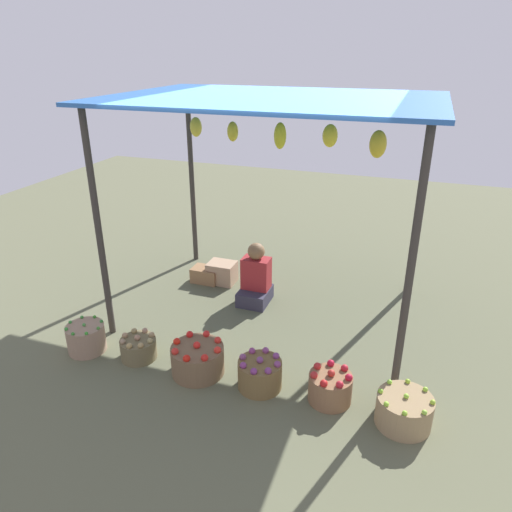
{
  "coord_description": "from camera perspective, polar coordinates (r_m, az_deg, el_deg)",
  "views": [
    {
      "loc": [
        1.52,
        -4.87,
        2.96
      ],
      "look_at": [
        0.0,
        -0.56,
        0.95
      ],
      "focal_mm": 33.58,
      "sensor_mm": 36.0,
      "label": 1
    }
  ],
  "objects": [
    {
      "name": "basket_potatoes",
      "position": [
        5.15,
        -13.82,
        -10.57
      ],
      "size": [
        0.37,
        0.37,
        0.27
      ],
      "color": "brown",
      "rests_on": "ground"
    },
    {
      "name": "vendor_person",
      "position": [
        5.94,
        -0.05,
        -2.86
      ],
      "size": [
        0.36,
        0.44,
        0.78
      ],
      "color": "#333042",
      "rests_on": "ground"
    },
    {
      "name": "basket_purple_onions",
      "position": [
        4.62,
        0.46,
        -13.84
      ],
      "size": [
        0.42,
        0.42,
        0.33
      ],
      "color": "brown",
      "rests_on": "ground"
    },
    {
      "name": "basket_red_tomatoes",
      "position": [
        4.82,
        -6.96,
        -12.11
      ],
      "size": [
        0.52,
        0.52,
        0.35
      ],
      "color": "brown",
      "rests_on": "ground"
    },
    {
      "name": "basket_limes",
      "position": [
        4.43,
        17.22,
        -17.17
      ],
      "size": [
        0.47,
        0.47,
        0.31
      ],
      "color": "#977C56",
      "rests_on": "ground"
    },
    {
      "name": "wooden_crate_stacked_rear",
      "position": [
        6.5,
        -4.07,
        -1.98
      ],
      "size": [
        0.36,
        0.29,
        0.29
      ],
      "primitive_type": "cube",
      "color": "tan",
      "rests_on": "ground"
    },
    {
      "name": "market_stall_structure",
      "position": [
        5.15,
        2.34,
        16.35
      ],
      "size": [
        3.38,
        2.44,
        2.49
      ],
      "color": "#38332D",
      "rests_on": "ground"
    },
    {
      "name": "basket_red_apples",
      "position": [
        4.52,
        8.83,
        -15.16
      ],
      "size": [
        0.39,
        0.39,
        0.33
      ],
      "color": "brown",
      "rests_on": "ground"
    },
    {
      "name": "ground_plane",
      "position": [
        5.9,
        1.83,
        -6.38
      ],
      "size": [
        14.0,
        14.0,
        0.0
      ],
      "primitive_type": "plane",
      "color": "#5C5F45"
    },
    {
      "name": "wooden_crate_near_vendor",
      "position": [
        6.56,
        -5.99,
        -2.22
      ],
      "size": [
        0.37,
        0.26,
        0.2
      ],
      "primitive_type": "cube",
      "color": "#936A45",
      "rests_on": "ground"
    },
    {
      "name": "basket_green_chilies",
      "position": [
        5.4,
        -19.57,
        -9.18
      ],
      "size": [
        0.39,
        0.39,
        0.33
      ],
      "color": "#94775E",
      "rests_on": "ground"
    }
  ]
}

